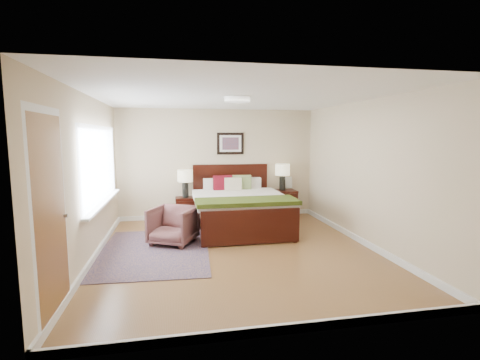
% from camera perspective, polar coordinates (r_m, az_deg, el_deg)
% --- Properties ---
extents(floor, '(5.00, 5.00, 0.00)m').
position_cam_1_polar(floor, '(5.87, -0.45, -11.54)').
color(floor, brown).
rests_on(floor, ground).
extents(back_wall, '(4.50, 0.04, 2.50)m').
position_cam_1_polar(back_wall, '(8.05, -3.65, 2.64)').
color(back_wall, '#C9B291').
rests_on(back_wall, ground).
extents(front_wall, '(4.50, 0.04, 2.50)m').
position_cam_1_polar(front_wall, '(3.19, 7.64, -4.29)').
color(front_wall, '#C9B291').
rests_on(front_wall, ground).
extents(left_wall, '(0.04, 5.00, 2.50)m').
position_cam_1_polar(left_wall, '(5.64, -23.54, 0.14)').
color(left_wall, '#C9B291').
rests_on(left_wall, ground).
extents(right_wall, '(0.04, 5.00, 2.50)m').
position_cam_1_polar(right_wall, '(6.39, 19.81, 1.06)').
color(right_wall, '#C9B291').
rests_on(right_wall, ground).
extents(ceiling, '(4.50, 5.00, 0.02)m').
position_cam_1_polar(ceiling, '(5.59, -0.47, 13.51)').
color(ceiling, white).
rests_on(ceiling, back_wall).
extents(window, '(0.11, 2.72, 1.32)m').
position_cam_1_polar(window, '(6.30, -21.74, 2.06)').
color(window, silver).
rests_on(window, left_wall).
extents(door, '(0.06, 1.00, 2.18)m').
position_cam_1_polar(door, '(4.00, -28.63, -5.40)').
color(door, silver).
rests_on(door, ground).
extents(ceil_fixture, '(0.44, 0.44, 0.08)m').
position_cam_1_polar(ceil_fixture, '(5.59, -0.47, 13.16)').
color(ceil_fixture, white).
rests_on(ceil_fixture, ceiling).
extents(bed, '(1.86, 2.26, 1.22)m').
position_cam_1_polar(bed, '(7.10, -0.15, -3.56)').
color(bed, '#330F07').
rests_on(bed, ground).
extents(wall_art, '(0.62, 0.05, 0.50)m').
position_cam_1_polar(wall_art, '(8.04, -1.59, 6.00)').
color(wall_art, black).
rests_on(wall_art, back_wall).
extents(nightstand_left, '(0.45, 0.40, 0.53)m').
position_cam_1_polar(nightstand_left, '(7.86, -8.91, -3.70)').
color(nightstand_left, '#330F07').
rests_on(nightstand_left, ground).
extents(nightstand_right, '(0.63, 0.47, 0.63)m').
position_cam_1_polar(nightstand_right, '(8.25, 6.95, -3.32)').
color(nightstand_right, '#330F07').
rests_on(nightstand_right, ground).
extents(lamp_left, '(0.33, 0.33, 0.61)m').
position_cam_1_polar(lamp_left, '(7.80, -8.99, 0.27)').
color(lamp_left, black).
rests_on(lamp_left, nightstand_left).
extents(lamp_right, '(0.33, 0.33, 0.61)m').
position_cam_1_polar(lamp_right, '(8.17, 6.98, 1.30)').
color(lamp_right, black).
rests_on(lamp_right, nightstand_right).
extents(armchair, '(0.96, 0.97, 0.66)m').
position_cam_1_polar(armchair, '(6.25, -10.94, -7.33)').
color(armchair, brown).
rests_on(armchair, ground).
extents(rug_persian, '(1.88, 2.57, 0.01)m').
position_cam_1_polar(rug_persian, '(6.02, -13.88, -11.21)').
color(rug_persian, '#0D1041').
rests_on(rug_persian, ground).
extents(rug_navy, '(0.89, 1.31, 0.01)m').
position_cam_1_polar(rug_navy, '(7.74, 3.75, -6.88)').
color(rug_navy, black).
rests_on(rug_navy, ground).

